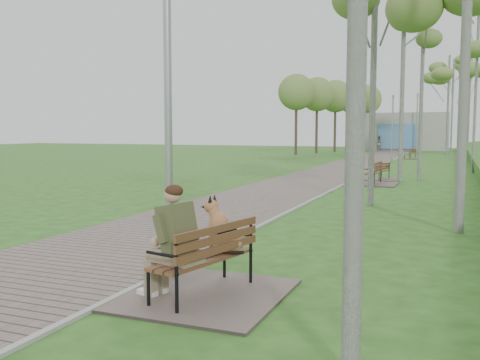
# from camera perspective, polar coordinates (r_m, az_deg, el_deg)

# --- Properties ---
(ground) EXTENTS (120.00, 120.00, 0.00)m
(ground) POSITION_cam_1_polar(r_m,az_deg,el_deg) (10.88, -0.54, -6.37)
(ground) COLOR #2C531B
(ground) RESTS_ON ground
(walkway) EXTENTS (3.50, 67.00, 0.04)m
(walkway) POSITION_cam_1_polar(r_m,az_deg,el_deg) (31.95, 11.34, 1.35)
(walkway) COLOR #665953
(walkway) RESTS_ON ground
(kerb) EXTENTS (0.10, 67.00, 0.05)m
(kerb) POSITION_cam_1_polar(r_m,az_deg,el_deg) (31.68, 14.46, 1.26)
(kerb) COLOR #999993
(kerb) RESTS_ON ground
(building_north) EXTENTS (10.00, 5.20, 4.00)m
(building_north) POSITION_cam_1_polar(r_m,az_deg,el_deg) (61.07, 16.71, 4.97)
(building_north) COLOR #9E9E99
(building_north) RESTS_ON ground
(bench_main) EXTENTS (2.01, 2.24, 1.76)m
(bench_main) POSITION_cam_1_polar(r_m,az_deg,el_deg) (7.18, -4.59, -8.49)
(bench_main) COLOR #665953
(bench_main) RESTS_ON ground
(bench_second) EXTENTS (1.86, 2.07, 1.14)m
(bench_second) POSITION_cam_1_polar(r_m,az_deg,el_deg) (22.35, 13.92, 0.09)
(bench_second) COLOR #665953
(bench_second) RESTS_ON ground
(bench_third) EXTENTS (1.53, 1.70, 0.94)m
(bench_third) POSITION_cam_1_polar(r_m,az_deg,el_deg) (24.47, 14.74, 0.42)
(bench_third) COLOR #665953
(bench_third) RESTS_ON ground
(bench_far) EXTENTS (1.55, 1.72, 0.95)m
(bench_far) POSITION_cam_1_polar(r_m,az_deg,el_deg) (42.70, 17.69, 2.40)
(bench_far) COLOR #665953
(bench_far) RESTS_ON ground
(lamp_post_near) EXTENTS (0.19, 0.19, 4.96)m
(lamp_post_near) POSITION_cam_1_polar(r_m,az_deg,el_deg) (7.96, -7.66, 6.07)
(lamp_post_near) COLOR #9C9EA3
(lamp_post_near) RESTS_ON ground
(lamp_post_second) EXTENTS (0.19, 0.19, 4.93)m
(lamp_post_second) POSITION_cam_1_polar(r_m,az_deg,el_deg) (27.95, 14.07, 5.42)
(lamp_post_second) COLOR #9C9EA3
(lamp_post_second) RESTS_ON ground
(lamp_post_third) EXTENTS (0.18, 0.18, 4.54)m
(lamp_post_third) POSITION_cam_1_polar(r_m,az_deg,el_deg) (37.62, 15.93, 5.05)
(lamp_post_third) COLOR #9C9EA3
(lamp_post_third) RESTS_ON ground
(lamp_post_far) EXTENTS (0.23, 0.23, 5.89)m
(lamp_post_far) POSITION_cam_1_polar(r_m,az_deg,el_deg) (57.77, 18.34, 5.66)
(lamp_post_far) COLOR #9C9EA3
(lamp_post_far) RESTS_ON ground
(pedestrian_near) EXTENTS (0.75, 0.55, 1.88)m
(pedestrian_near) POSITION_cam_1_polar(r_m,az_deg,el_deg) (39.39, 12.61, 3.41)
(pedestrian_near) COLOR silver
(pedestrian_near) RESTS_ON ground
(pedestrian_far) EXTENTS (0.79, 0.63, 1.58)m
(pedestrian_far) POSITION_cam_1_polar(r_m,az_deg,el_deg) (56.94, 14.57, 3.79)
(pedestrian_far) COLOR gray
(pedestrian_far) RESTS_ON ground
(birch_mid_c) EXTENTS (2.69, 2.69, 9.56)m
(birch_mid_c) POSITION_cam_1_polar(r_m,az_deg,el_deg) (25.31, 19.06, 17.17)
(birch_mid_c) COLOR silver
(birch_mid_c) RESTS_ON ground
(birch_far_a) EXTENTS (2.51, 2.51, 9.75)m
(birch_far_a) POSITION_cam_1_polar(r_m,az_deg,el_deg) (30.35, 24.10, 15.27)
(birch_far_a) COLOR silver
(birch_far_a) RESTS_ON ground
(birch_far_b) EXTENTS (2.50, 2.50, 7.76)m
(birch_far_b) POSITION_cam_1_polar(r_m,az_deg,el_deg) (43.43, 21.81, 10.14)
(birch_far_b) COLOR silver
(birch_far_b) RESTS_ON ground
(birch_distant_a) EXTENTS (2.70, 2.70, 8.77)m
(birch_distant_a) POSITION_cam_1_polar(r_m,az_deg,el_deg) (48.87, 21.41, 10.52)
(birch_distant_a) COLOR silver
(birch_distant_a) RESTS_ON ground
(birch_distant_b) EXTENTS (2.64, 2.64, 10.58)m
(birch_distant_b) POSITION_cam_1_polar(r_m,az_deg,el_deg) (61.35, 23.40, 10.66)
(birch_distant_b) COLOR silver
(birch_distant_b) RESTS_ON ground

